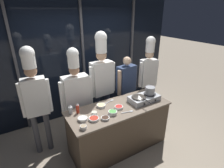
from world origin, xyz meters
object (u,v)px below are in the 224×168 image
object	(u,v)px
squeeze_bottle_chili	(78,108)
prep_bowl_soy_glaze	(105,118)
prep_bowl_garlic	(83,119)
chef_sous	(76,93)
chef_line	(102,77)
chef_head	(35,93)
serving_spoon_slotted	(129,112)
frying_pan	(139,96)
prep_bowl_mushrooms	(83,127)
squeeze_bottle_clear	(71,109)
prep_bowl_ginger	(101,105)
prep_bowl_chili_flakes	(94,119)
prep_bowl_scallions	(113,112)
portable_stove	(144,98)
stock_pot	(150,90)
prep_bowl_bell_pepper	(119,107)
chef_pastry	(148,71)
prep_bowl_noodles	(94,113)
serving_spoon_solid	(111,101)
person_guest	(126,84)

from	to	relation	value
squeeze_bottle_chili	prep_bowl_soy_glaze	distance (m)	0.50
prep_bowl_garlic	chef_sous	xyz separation A→B (m)	(0.14, 0.63, 0.15)
chef_line	chef_head	bearing A→B (deg)	-1.89
prep_bowl_soy_glaze	serving_spoon_slotted	size ratio (longest dim) A/B	0.64
frying_pan	prep_bowl_mushrooms	distance (m)	1.19
squeeze_bottle_clear	prep_bowl_soy_glaze	world-z (taller)	squeeze_bottle_clear
frying_pan	chef_sous	bearing A→B (deg)	145.54
prep_bowl_ginger	chef_line	bearing A→B (deg)	60.14
prep_bowl_chili_flakes	prep_bowl_scallions	bearing A→B (deg)	-2.82
portable_stove	stock_pot	xyz separation A→B (m)	(0.13, 0.00, 0.13)
squeeze_bottle_chili	prep_bowl_soy_glaze	size ratio (longest dim) A/B	1.36
prep_bowl_ginger	chef_head	size ratio (longest dim) A/B	0.08
prep_bowl_bell_pepper	chef_pastry	distance (m)	1.43
prep_bowl_noodles	serving_spoon_slotted	distance (m)	0.59
squeeze_bottle_chili	prep_bowl_ginger	bearing A→B (deg)	-2.97
serving_spoon_slotted	serving_spoon_solid	distance (m)	0.49
stock_pot	squeeze_bottle_chili	world-z (taller)	stock_pot
prep_bowl_scallions	prep_bowl_ginger	bearing A→B (deg)	99.46
squeeze_bottle_clear	squeeze_bottle_chili	xyz separation A→B (m)	(0.10, -0.05, 0.02)
serving_spoon_solid	chef_line	world-z (taller)	chef_line
squeeze_bottle_clear	chef_sous	bearing A→B (deg)	56.38
prep_bowl_mushrooms	chef_sous	distance (m)	0.88
portable_stove	chef_head	size ratio (longest dim) A/B	0.29
stock_pot	prep_bowl_bell_pepper	distance (m)	0.70
squeeze_bottle_chili	prep_bowl_scallions	world-z (taller)	squeeze_bottle_chili
prep_bowl_scallions	prep_bowl_soy_glaze	distance (m)	0.19
prep_bowl_scallions	prep_bowl_chili_flakes	distance (m)	0.33
prep_bowl_garlic	prep_bowl_soy_glaze	xyz separation A→B (m)	(0.31, -0.16, -0.01)
prep_bowl_chili_flakes	chef_head	xyz separation A→B (m)	(-0.70, 0.76, 0.29)
prep_bowl_ginger	prep_bowl_mushrooms	distance (m)	0.66
serving_spoon_slotted	chef_pastry	xyz separation A→B (m)	(1.15, 0.86, 0.27)
prep_bowl_garlic	prep_bowl_soy_glaze	size ratio (longest dim) A/B	1.13
prep_bowl_mushrooms	person_guest	world-z (taller)	person_guest
frying_pan	chef_line	distance (m)	0.86
serving_spoon_solid	chef_sous	size ratio (longest dim) A/B	0.12
prep_bowl_soy_glaze	prep_bowl_chili_flakes	xyz separation A→B (m)	(-0.16, 0.08, 0.00)
frying_pan	prep_bowl_mushrooms	world-z (taller)	frying_pan
prep_bowl_scallions	person_guest	world-z (taller)	person_guest
chef_line	prep_bowl_chili_flakes	bearing A→B (deg)	50.17
prep_bowl_mushrooms	chef_line	bearing A→B (deg)	49.23
squeeze_bottle_chili	chef_sous	xyz separation A→B (m)	(0.13, 0.40, 0.09)
prep_bowl_noodles	serving_spoon_slotted	bearing A→B (deg)	-23.15
serving_spoon_solid	person_guest	size ratio (longest dim) A/B	0.14
squeeze_bottle_chili	chef_head	world-z (taller)	chef_head
squeeze_bottle_clear	squeeze_bottle_chili	world-z (taller)	squeeze_bottle_chili
person_guest	portable_stove	bearing A→B (deg)	72.05
prep_bowl_noodles	prep_bowl_mushrooms	distance (m)	0.39
squeeze_bottle_chili	prep_bowl_ginger	size ratio (longest dim) A/B	1.16
chef_sous	chef_head	bearing A→B (deg)	-3.02
prep_bowl_garlic	person_guest	world-z (taller)	person_guest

